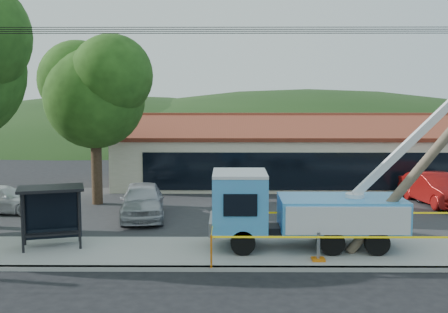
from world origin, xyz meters
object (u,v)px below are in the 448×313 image
Objects in this scene: car_silver at (143,220)px; car_white at (3,214)px; utility_truck at (303,207)px; bus_shelter at (51,202)px; car_red at (435,206)px.

car_white is at bearing 163.13° from car_silver.
utility_truck is 2.66× the size of car_white.
car_silver is at bearing 143.40° from utility_truck.
car_white is (-7.10, 1.22, 0.00)m from car_silver.
car_silver is 7.21m from car_white.
car_silver is at bearing -95.28° from car_white.
car_silver is at bearing 45.11° from bus_shelter.
bus_shelter is 5.95m from car_silver.
car_silver is 0.98× the size of car_red.
utility_truck reaches higher than car_silver.
utility_truck reaches higher than bus_shelter.
bus_shelter reaches higher than car_red.
car_red reaches higher than car_white.
bus_shelter is at bearing 179.36° from utility_truck.
car_white is at bearing 175.72° from car_red.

